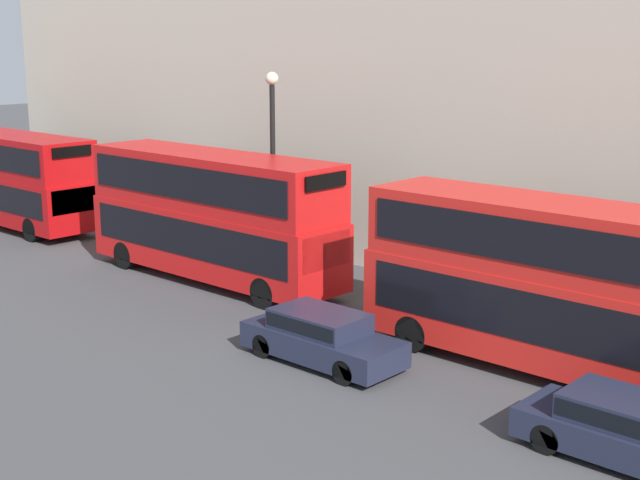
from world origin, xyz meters
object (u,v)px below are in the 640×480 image
Objects in this scene: bus_second_in_queue at (213,211)px; bus_third_in_queue at (10,175)px; car_hatchback at (322,336)px; bus_leading at (579,285)px; car_dark_sedan at (631,429)px.

bus_second_in_queue is 1.02× the size of bus_third_in_queue.
bus_second_in_queue is 8.95m from car_hatchback.
bus_third_in_queue is at bearing 90.00° from bus_second_in_queue.
bus_third_in_queue is 2.32× the size of car_hatchback.
bus_second_in_queue is 13.62m from bus_third_in_queue.
bus_leading reaches higher than bus_third_in_queue.
bus_leading is at bearing -57.69° from car_hatchback.
bus_third_in_queue is (0.00, 13.62, -0.16)m from bus_second_in_queue.
bus_leading is 1.09× the size of bus_second_in_queue.
bus_third_in_queue is (0.00, 27.10, -0.12)m from bus_leading.
bus_leading is 27.10m from bus_third_in_queue.
car_hatchback is (-3.40, -21.73, -1.55)m from bus_third_in_queue.
bus_leading is 6.58m from car_hatchback.
bus_third_in_queue is 30.23m from car_dark_sedan.
bus_second_in_queue is 2.37× the size of car_hatchback.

